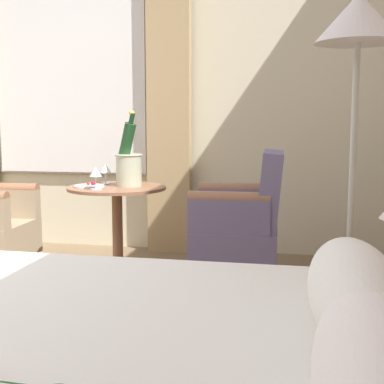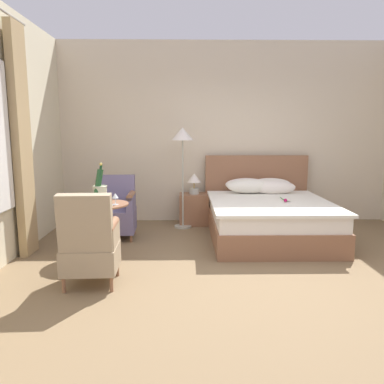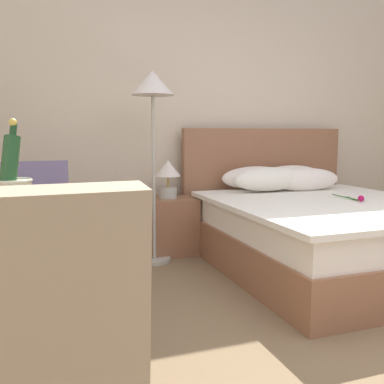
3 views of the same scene
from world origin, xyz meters
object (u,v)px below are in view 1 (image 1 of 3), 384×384
(floor_lamp_brass, at_px, (357,56))
(armchair_by_window, at_px, (241,232))
(side_table_round, at_px, (118,227))
(wine_glass_near_edge, at_px, (96,173))
(wine_glass_near_bucket, at_px, (105,169))
(snack_plate, at_px, (89,186))
(champagne_bucket, at_px, (128,163))

(floor_lamp_brass, height_order, armchair_by_window, floor_lamp_brass)
(side_table_round, xyz_separation_m, wine_glass_near_edge, (0.18, -0.07, 0.37))
(wine_glass_near_edge, bearing_deg, armchair_by_window, 100.66)
(wine_glass_near_bucket, bearing_deg, snack_plate, -13.72)
(armchair_by_window, bearing_deg, floor_lamp_brass, 30.25)
(armchair_by_window, bearing_deg, side_table_round, -90.70)
(side_table_round, distance_m, champagne_bucket, 0.43)
(floor_lamp_brass, distance_m, wine_glass_near_edge, 1.79)
(snack_plate, bearing_deg, champagne_bucket, 112.87)
(side_table_round, bearing_deg, snack_plate, -68.97)
(champagne_bucket, xyz_separation_m, wine_glass_near_bucket, (-0.08, -0.19, -0.05))
(side_table_round, height_order, wine_glass_near_bucket, wine_glass_near_bucket)
(side_table_round, relative_size, snack_plate, 3.39)
(side_table_round, bearing_deg, floor_lamp_brass, 54.74)
(champagne_bucket, xyz_separation_m, snack_plate, (0.10, -0.24, -0.15))
(snack_plate, height_order, armchair_by_window, armchair_by_window)
(wine_glass_near_edge, height_order, snack_plate, wine_glass_near_edge)
(champagne_bucket, xyz_separation_m, wine_glass_near_edge, (0.22, -0.15, -0.05))
(champagne_bucket, relative_size, snack_plate, 2.52)
(champagne_bucket, xyz_separation_m, armchair_by_window, (0.05, 0.76, -0.43))
(wine_glass_near_edge, xyz_separation_m, snack_plate, (-0.12, -0.09, -0.10))
(wine_glass_near_bucket, xyz_separation_m, wine_glass_near_edge, (0.30, 0.05, 0.00))
(champagne_bucket, bearing_deg, snack_plate, -67.13)
(floor_lamp_brass, bearing_deg, wine_glass_near_edge, -118.77)
(wine_glass_near_bucket, relative_size, snack_plate, 0.70)
(floor_lamp_brass, xyz_separation_m, wine_glass_near_bucket, (-1.11, -1.53, -0.59))
(wine_glass_near_bucket, height_order, snack_plate, wine_glass_near_bucket)
(side_table_round, bearing_deg, armchair_by_window, 89.30)
(floor_lamp_brass, bearing_deg, snack_plate, -120.59)
(wine_glass_near_bucket, relative_size, armchair_by_window, 0.15)
(wine_glass_near_bucket, xyz_separation_m, armchair_by_window, (0.13, 0.95, -0.37))
(champagne_bucket, bearing_deg, armchair_by_window, 86.53)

